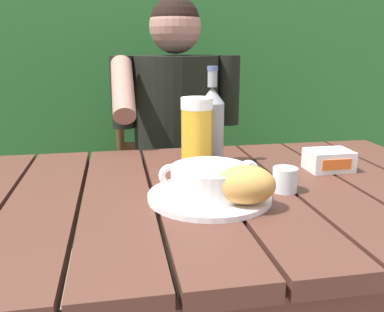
{
  "coord_description": "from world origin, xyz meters",
  "views": [
    {
      "loc": [
        -0.15,
        -0.89,
        1.06
      ],
      "look_at": [
        0.02,
        0.04,
        0.81
      ],
      "focal_mm": 39.09,
      "sensor_mm": 36.0,
      "label": 1
    }
  ],
  "objects_px": {
    "person_eating": "(177,137)",
    "beer_bottle": "(212,124)",
    "soup_bowl": "(210,179)",
    "chair_near_diner": "(172,186)",
    "water_glass_small": "(285,180)",
    "serving_plate": "(209,196)",
    "butter_tub": "(329,160)",
    "bread_roll": "(245,185)",
    "table_knife": "(252,179)",
    "beer_glass": "(197,134)"
  },
  "relations": [
    {
      "from": "chair_near_diner",
      "to": "soup_bowl",
      "type": "distance_m",
      "value": 0.96
    },
    {
      "from": "soup_bowl",
      "to": "beer_glass",
      "type": "xyz_separation_m",
      "value": [
        0.01,
        0.21,
        0.05
      ]
    },
    {
      "from": "soup_bowl",
      "to": "water_glass_small",
      "type": "distance_m",
      "value": 0.18
    },
    {
      "from": "chair_near_diner",
      "to": "soup_bowl",
      "type": "height_order",
      "value": "chair_near_diner"
    },
    {
      "from": "butter_tub",
      "to": "table_knife",
      "type": "bearing_deg",
      "value": -168.32
    },
    {
      "from": "serving_plate",
      "to": "water_glass_small",
      "type": "relative_size",
      "value": 4.71
    },
    {
      "from": "soup_bowl",
      "to": "water_glass_small",
      "type": "xyz_separation_m",
      "value": [
        0.18,
        0.02,
        -0.02
      ]
    },
    {
      "from": "bread_roll",
      "to": "table_knife",
      "type": "height_order",
      "value": "bread_roll"
    },
    {
      "from": "beer_bottle",
      "to": "butter_tub",
      "type": "distance_m",
      "value": 0.32
    },
    {
      "from": "soup_bowl",
      "to": "butter_tub",
      "type": "bearing_deg",
      "value": 23.12
    },
    {
      "from": "chair_near_diner",
      "to": "beer_glass",
      "type": "relative_size",
      "value": 4.89
    },
    {
      "from": "bread_roll",
      "to": "beer_glass",
      "type": "height_order",
      "value": "beer_glass"
    },
    {
      "from": "person_eating",
      "to": "table_knife",
      "type": "bearing_deg",
      "value": -80.82
    },
    {
      "from": "chair_near_diner",
      "to": "beer_bottle",
      "type": "bearing_deg",
      "value": -87.16
    },
    {
      "from": "chair_near_diner",
      "to": "table_knife",
      "type": "relative_size",
      "value": 5.97
    },
    {
      "from": "chair_near_diner",
      "to": "table_knife",
      "type": "bearing_deg",
      "value": -83.3
    },
    {
      "from": "beer_glass",
      "to": "bread_roll",
      "type": "bearing_deg",
      "value": -80.94
    },
    {
      "from": "person_eating",
      "to": "beer_bottle",
      "type": "height_order",
      "value": "person_eating"
    },
    {
      "from": "serving_plate",
      "to": "butter_tub",
      "type": "height_order",
      "value": "butter_tub"
    },
    {
      "from": "serving_plate",
      "to": "table_knife",
      "type": "relative_size",
      "value": 1.69
    },
    {
      "from": "serving_plate",
      "to": "butter_tub",
      "type": "bearing_deg",
      "value": 23.12
    },
    {
      "from": "person_eating",
      "to": "beer_glass",
      "type": "bearing_deg",
      "value": -92.31
    },
    {
      "from": "bread_roll",
      "to": "table_knife",
      "type": "distance_m",
      "value": 0.19
    },
    {
      "from": "serving_plate",
      "to": "soup_bowl",
      "type": "height_order",
      "value": "soup_bowl"
    },
    {
      "from": "serving_plate",
      "to": "water_glass_small",
      "type": "bearing_deg",
      "value": 4.99
    },
    {
      "from": "serving_plate",
      "to": "person_eating",
      "type": "bearing_deg",
      "value": 87.32
    },
    {
      "from": "beer_glass",
      "to": "chair_near_diner",
      "type": "bearing_deg",
      "value": 88.13
    },
    {
      "from": "soup_bowl",
      "to": "chair_near_diner",
      "type": "bearing_deg",
      "value": 87.74
    },
    {
      "from": "serving_plate",
      "to": "bread_roll",
      "type": "xyz_separation_m",
      "value": [
        0.06,
        -0.07,
        0.05
      ]
    },
    {
      "from": "bread_roll",
      "to": "beer_glass",
      "type": "xyz_separation_m",
      "value": [
        -0.04,
        0.28,
        0.05
      ]
    },
    {
      "from": "beer_glass",
      "to": "beer_bottle",
      "type": "relative_size",
      "value": 0.72
    },
    {
      "from": "serving_plate",
      "to": "beer_glass",
      "type": "bearing_deg",
      "value": 86.48
    },
    {
      "from": "bread_roll",
      "to": "table_knife",
      "type": "bearing_deg",
      "value": 67.53
    },
    {
      "from": "soup_bowl",
      "to": "butter_tub",
      "type": "distance_m",
      "value": 0.39
    },
    {
      "from": "chair_near_diner",
      "to": "person_eating",
      "type": "height_order",
      "value": "person_eating"
    },
    {
      "from": "chair_near_diner",
      "to": "serving_plate",
      "type": "relative_size",
      "value": 3.53
    },
    {
      "from": "person_eating",
      "to": "soup_bowl",
      "type": "xyz_separation_m",
      "value": [
        -0.03,
        -0.7,
        0.06
      ]
    },
    {
      "from": "chair_near_diner",
      "to": "butter_tub",
      "type": "distance_m",
      "value": 0.87
    },
    {
      "from": "table_knife",
      "to": "bread_roll",
      "type": "bearing_deg",
      "value": -112.47
    },
    {
      "from": "soup_bowl",
      "to": "serving_plate",
      "type": "bearing_deg",
      "value": -45.0
    },
    {
      "from": "soup_bowl",
      "to": "beer_bottle",
      "type": "relative_size",
      "value": 0.82
    },
    {
      "from": "table_knife",
      "to": "soup_bowl",
      "type": "bearing_deg",
      "value": -140.88
    },
    {
      "from": "serving_plate",
      "to": "soup_bowl",
      "type": "bearing_deg",
      "value": 135.0
    },
    {
      "from": "beer_bottle",
      "to": "water_glass_small",
      "type": "bearing_deg",
      "value": -66.79
    },
    {
      "from": "beer_bottle",
      "to": "butter_tub",
      "type": "xyz_separation_m",
      "value": [
        0.29,
        -0.12,
        -0.08
      ]
    },
    {
      "from": "soup_bowl",
      "to": "table_knife",
      "type": "relative_size",
      "value": 1.39
    },
    {
      "from": "chair_near_diner",
      "to": "water_glass_small",
      "type": "bearing_deg",
      "value": -80.94
    },
    {
      "from": "chair_near_diner",
      "to": "table_knife",
      "type": "xyz_separation_m",
      "value": [
        0.09,
        -0.8,
        0.29
      ]
    },
    {
      "from": "soup_bowl",
      "to": "water_glass_small",
      "type": "relative_size",
      "value": 3.86
    },
    {
      "from": "soup_bowl",
      "to": "beer_bottle",
      "type": "distance_m",
      "value": 0.29
    }
  ]
}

